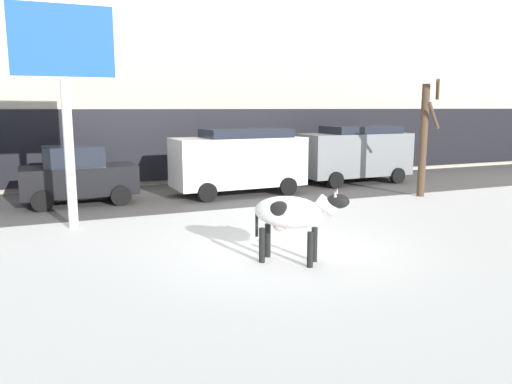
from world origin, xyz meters
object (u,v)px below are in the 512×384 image
(billboard, at_px, (63,55))
(car_grey_van, at_px, (354,152))
(cow_holstein, at_px, (291,213))
(car_black_hatchback, at_px, (78,175))
(car_white_van, at_px, (239,160))
(bare_tree_left_lot, at_px, (424,137))
(pedestrian_near_billboard, at_px, (128,164))

(billboard, xyz_separation_m, car_grey_van, (11.08, 3.94, -3.07))
(cow_holstein, bearing_deg, billboard, 129.50)
(cow_holstein, bearing_deg, car_black_hatchback, 113.63)
(billboard, height_order, car_white_van, billboard)
(billboard, relative_size, car_black_hatchback, 1.56)
(car_black_hatchback, xyz_separation_m, car_grey_van, (10.75, 0.54, 0.32))
(cow_holstein, height_order, bare_tree_left_lot, bare_tree_left_lot)
(car_grey_van, bearing_deg, bare_tree_left_lot, -84.10)
(car_white_van, bearing_deg, car_black_hatchback, 177.06)
(cow_holstein, height_order, car_grey_van, car_grey_van)
(cow_holstein, height_order, pedestrian_near_billboard, pedestrian_near_billboard)
(cow_holstein, height_order, car_black_hatchback, car_black_hatchback)
(pedestrian_near_billboard, bearing_deg, car_grey_van, -17.07)
(pedestrian_near_billboard, bearing_deg, bare_tree_left_lot, -34.76)
(cow_holstein, xyz_separation_m, car_black_hatchback, (-3.54, 8.10, -0.07))
(car_black_hatchback, distance_m, car_white_van, 5.40)
(car_grey_van, bearing_deg, billboard, -160.41)
(car_grey_van, height_order, pedestrian_near_billboard, car_grey_van)
(cow_holstein, distance_m, bare_tree_left_lot, 9.14)
(car_white_van, bearing_deg, cow_holstein, -103.24)
(pedestrian_near_billboard, relative_size, bare_tree_left_lot, 0.43)
(cow_holstein, height_order, billboard, billboard)
(car_black_hatchback, relative_size, pedestrian_near_billboard, 2.06)
(cow_holstein, xyz_separation_m, bare_tree_left_lot, (7.59, 5.00, 1.05))
(car_black_hatchback, distance_m, bare_tree_left_lot, 11.61)
(cow_holstein, xyz_separation_m, billboard, (-3.87, 4.70, 3.31))
(car_white_van, bearing_deg, pedestrian_near_billboard, 133.91)
(cow_holstein, distance_m, car_grey_van, 11.26)
(car_black_hatchback, bearing_deg, car_grey_van, 2.87)
(car_black_hatchback, height_order, bare_tree_left_lot, bare_tree_left_lot)
(cow_holstein, bearing_deg, car_grey_van, 50.16)
(cow_holstein, relative_size, billboard, 0.31)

